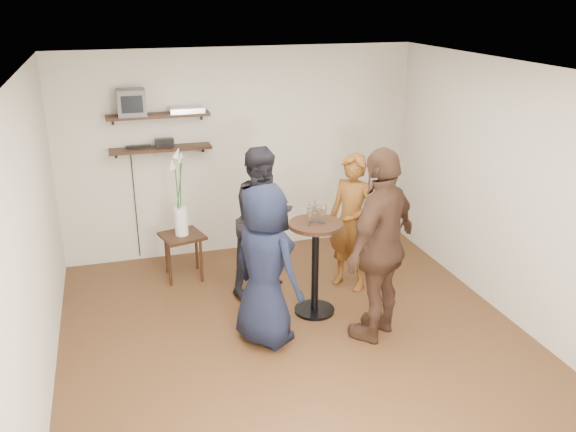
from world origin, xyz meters
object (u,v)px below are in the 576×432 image
object	(u,v)px
drinks_table	(315,256)
person_brown	(381,246)
person_dark	(264,221)
dvd_deck	(187,110)
radio	(164,143)
crt_monitor	(131,102)
side_table	(183,242)
person_navy	(265,266)
person_plaid	(352,222)

from	to	relation	value
drinks_table	person_brown	world-z (taller)	person_brown
person_dark	person_brown	xyz separation A→B (m)	(0.83, -1.24, 0.12)
dvd_deck	radio	xyz separation A→B (m)	(-0.29, 0.00, -0.38)
person_dark	person_brown	bearing A→B (deg)	-86.84
radio	crt_monitor	bearing A→B (deg)	180.00
crt_monitor	radio	xyz separation A→B (m)	(0.34, 0.00, -0.50)
crt_monitor	side_table	world-z (taller)	crt_monitor
person_navy	person_plaid	bearing A→B (deg)	-86.90
side_table	drinks_table	distance (m)	1.75
person_dark	person_navy	bearing A→B (deg)	-134.28
side_table	person_brown	distance (m)	2.53
dvd_deck	person_brown	distance (m)	2.96
person_plaid	person_navy	distance (m)	1.49
radio	person_dark	xyz separation A→B (m)	(0.92, -1.16, -0.68)
crt_monitor	person_navy	distance (m)	2.71
side_table	person_navy	world-z (taller)	person_navy
person_plaid	dvd_deck	bearing A→B (deg)	-168.06
dvd_deck	side_table	world-z (taller)	dvd_deck
person_plaid	person_brown	world-z (taller)	person_brown
person_plaid	person_navy	world-z (taller)	person_navy
dvd_deck	person_brown	size ratio (longest dim) A/B	0.21
side_table	person_plaid	distance (m)	2.00
dvd_deck	side_table	bearing A→B (deg)	-110.36
side_table	dvd_deck	bearing A→B (deg)	69.64
crt_monitor	person_navy	bearing A→B (deg)	-65.45
crt_monitor	dvd_deck	xyz separation A→B (m)	(0.63, 0.00, -0.12)
person_navy	dvd_deck	bearing A→B (deg)	-22.17
crt_monitor	side_table	bearing A→B (deg)	-53.04
drinks_table	person_brown	bearing A→B (deg)	-53.27
dvd_deck	person_navy	size ratio (longest dim) A/B	0.25
drinks_table	person_plaid	bearing A→B (deg)	38.06
side_table	person_plaid	xyz separation A→B (m)	(1.81, -0.78, 0.33)
crt_monitor	side_table	xyz separation A→B (m)	(0.42, -0.56, -1.56)
crt_monitor	radio	size ratio (longest dim) A/B	1.45
crt_monitor	person_plaid	xyz separation A→B (m)	(2.23, -1.34, -1.23)
dvd_deck	drinks_table	size ratio (longest dim) A/B	0.39
dvd_deck	person_dark	world-z (taller)	dvd_deck
side_table	person_navy	size ratio (longest dim) A/B	0.35
radio	dvd_deck	bearing A→B (deg)	0.00
radio	person_brown	distance (m)	3.02
radio	drinks_table	xyz separation A→B (m)	(1.30, -1.80, -0.86)
person_dark	person_brown	distance (m)	1.50
drinks_table	crt_monitor	bearing A→B (deg)	132.27
drinks_table	person_navy	bearing A→B (deg)	-148.15
person_dark	person_navy	size ratio (longest dim) A/B	1.05
dvd_deck	person_plaid	distance (m)	2.37
person_dark	person_navy	distance (m)	1.07
person_dark	drinks_table	bearing A→B (deg)	-90.00
dvd_deck	drinks_table	xyz separation A→B (m)	(1.01, -1.80, -1.24)
crt_monitor	person_brown	bearing A→B (deg)	-49.03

